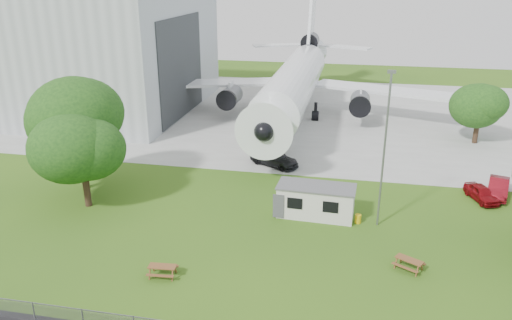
% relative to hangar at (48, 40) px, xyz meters
% --- Properties ---
extents(ground, '(160.00, 160.00, 0.00)m').
position_rel_hangar_xyz_m(ground, '(37.97, -36.00, -9.41)').
color(ground, '#47731B').
extents(concrete_apron, '(120.00, 46.00, 0.03)m').
position_rel_hangar_xyz_m(concrete_apron, '(37.97, 2.00, -9.39)').
color(concrete_apron, '#B7B7B2').
rests_on(concrete_apron, ground).
extents(hangar, '(43.00, 31.00, 18.55)m').
position_rel_hangar_xyz_m(hangar, '(0.00, 0.00, 0.00)').
color(hangar, '#B2B7BC').
rests_on(hangar, ground).
extents(airliner, '(46.36, 47.73, 17.69)m').
position_rel_hangar_xyz_m(airliner, '(35.97, -0.14, -4.14)').
color(airliner, white).
rests_on(airliner, ground).
extents(site_cabin, '(6.81, 2.99, 2.62)m').
position_rel_hangar_xyz_m(site_cabin, '(41.29, -29.17, -8.09)').
color(site_cabin, silver).
rests_on(site_cabin, ground).
extents(picnic_west, '(1.92, 1.64, 0.76)m').
position_rel_hangar_xyz_m(picnic_west, '(32.34, -39.79, -9.41)').
color(picnic_west, brown).
rests_on(picnic_west, ground).
extents(picnic_east, '(2.30, 2.19, 0.76)m').
position_rel_hangar_xyz_m(picnic_east, '(48.04, -35.80, -9.41)').
color(picnic_east, brown).
rests_on(picnic_east, ground).
extents(lamp_mast, '(0.16, 0.16, 12.00)m').
position_rel_hangar_xyz_m(lamp_mast, '(46.17, -29.80, -3.41)').
color(lamp_mast, slate).
rests_on(lamp_mast, ground).
extents(tree_west_big, '(9.17, 9.17, 11.32)m').
position_rel_hangar_xyz_m(tree_west_big, '(20.17, -27.76, -2.68)').
color(tree_west_big, '#382619').
rests_on(tree_west_big, ground).
extents(tree_west_small, '(6.71, 6.71, 8.32)m').
position_rel_hangar_xyz_m(tree_west_small, '(22.30, -31.12, -4.46)').
color(tree_west_small, '#382619').
rests_on(tree_west_small, ground).
extents(tree_far_apron, '(6.37, 6.37, 7.74)m').
position_rel_hangar_xyz_m(tree_far_apron, '(57.71, -7.03, -4.86)').
color(tree_far_apron, '#382619').
rests_on(tree_far_apron, ground).
extents(car_ne_hatch, '(2.75, 4.14, 1.31)m').
position_rel_hangar_xyz_m(car_ne_hatch, '(55.05, -23.43, -8.75)').
color(car_ne_hatch, maroon).
rests_on(car_ne_hatch, ground).
extents(car_ne_sedan, '(2.80, 4.87, 1.52)m').
position_rel_hangar_xyz_m(car_ne_sedan, '(56.69, -22.11, -8.65)').
color(car_ne_sedan, maroon).
rests_on(car_ne_sedan, ground).
extents(car_apron_van, '(5.71, 4.28, 1.54)m').
position_rel_hangar_xyz_m(car_apron_van, '(36.15, -18.72, -8.64)').
color(car_apron_van, black).
rests_on(car_apron_van, ground).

